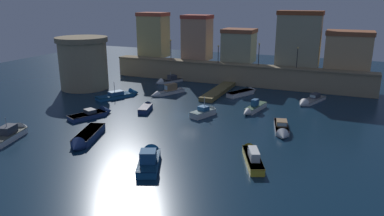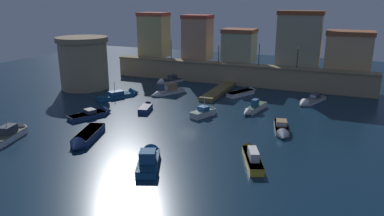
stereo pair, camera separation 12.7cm
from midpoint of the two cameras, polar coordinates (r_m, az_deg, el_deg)
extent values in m
plane|color=#0C2338|center=(48.58, -0.56, -1.29)|extent=(116.74, 116.74, 0.00)
cube|color=#9E8966|center=(67.00, 6.51, 5.15)|extent=(47.09, 2.40, 3.48)
cube|color=#817053|center=(66.66, 6.56, 6.72)|extent=(47.09, 2.70, 0.24)
cube|color=tan|center=(76.05, -6.00, 10.92)|extent=(5.38, 4.12, 8.05)
cube|color=#AE4B34|center=(75.74, -6.10, 14.22)|extent=(5.60, 4.28, 0.70)
cube|color=tan|center=(71.99, 0.73, 10.56)|extent=(5.08, 4.08, 7.72)
cube|color=#AA4031|center=(71.67, 0.75, 13.91)|extent=(5.28, 4.25, 0.70)
cube|color=tan|center=(69.71, 7.18, 9.27)|extent=(5.62, 4.62, 5.37)
cube|color=brown|center=(69.40, 7.27, 11.75)|extent=(5.85, 4.80, 0.70)
cube|color=tan|center=(66.83, 16.06, 9.90)|extent=(7.22, 3.41, 8.74)
cube|color=brown|center=(66.49, 16.39, 13.93)|extent=(7.51, 3.54, 0.70)
cube|color=tan|center=(67.28, 22.92, 7.94)|extent=(7.19, 4.93, 5.62)
cube|color=brown|center=(66.95, 23.22, 10.61)|extent=(7.48, 5.13, 0.70)
cylinder|color=#9E8966|center=(65.81, -16.46, 6.34)|extent=(7.97, 7.97, 7.93)
cylinder|color=#867556|center=(65.22, -16.78, 10.11)|extent=(8.61, 8.61, 0.80)
cube|color=brown|center=(60.64, 4.05, 2.62)|extent=(2.16, 12.24, 0.63)
cylinder|color=#4A3F22|center=(64.60, 6.20, 3.47)|extent=(0.20, 0.20, 0.70)
cylinder|color=#4A3F22|center=(61.75, 5.37, 2.88)|extent=(0.20, 0.20, 0.70)
cylinder|color=#4A3F22|center=(58.92, 4.46, 2.23)|extent=(0.20, 0.20, 0.70)
cylinder|color=#4A3F22|center=(56.12, 3.46, 1.52)|extent=(0.20, 0.20, 0.70)
cylinder|color=black|center=(70.93, -3.33, 8.89)|extent=(0.12, 0.12, 3.42)
sphere|color=#F9D172|center=(70.70, -3.36, 10.38)|extent=(0.32, 0.32, 0.32)
cylinder|color=black|center=(67.36, 4.02, 8.20)|extent=(0.12, 0.12, 2.81)
sphere|color=#F9D172|center=(67.15, 4.04, 9.52)|extent=(0.32, 0.32, 0.32)
cylinder|color=black|center=(65.32, 10.22, 8.04)|extent=(0.12, 0.12, 3.54)
sphere|color=#F9D172|center=(65.06, 10.30, 9.71)|extent=(0.32, 0.32, 0.32)
cylinder|color=black|center=(64.25, 15.87, 7.38)|extent=(0.12, 0.12, 3.20)
sphere|color=#F9D172|center=(64.01, 15.99, 8.93)|extent=(0.32, 0.32, 0.32)
cube|color=white|center=(44.99, 13.54, -2.87)|extent=(2.57, 5.12, 0.59)
cone|color=white|center=(42.09, 13.77, -4.25)|extent=(1.69, 1.66, 1.42)
cube|color=gray|center=(44.91, 13.56, -2.56)|extent=(2.62, 5.22, 0.08)
cube|color=olive|center=(44.59, 13.60, -2.24)|extent=(1.52, 1.80, 0.61)
cube|color=#99B7C6|center=(43.84, 13.67, -2.53)|extent=(1.06, 0.30, 0.36)
cube|color=#195689|center=(34.62, -6.78, -8.42)|extent=(3.69, 5.48, 0.72)
cone|color=#195689|center=(37.58, -6.27, -6.33)|extent=(2.09, 1.95, 1.67)
cube|color=#0A2547|center=(34.49, -6.80, -7.94)|extent=(3.76, 5.58, 0.08)
cube|color=navy|center=(33.88, -6.90, -7.38)|extent=(1.89, 1.93, 1.03)
cube|color=#99B7C6|center=(34.54, -6.78, -6.80)|extent=(1.19, 0.56, 0.62)
cube|color=#195689|center=(58.72, -11.89, 1.78)|extent=(4.37, 5.98, 0.52)
cone|color=#195689|center=(60.34, -8.89, 2.34)|extent=(2.20, 2.06, 1.75)
cube|color=#0C3136|center=(58.67, -11.90, 1.98)|extent=(4.46, 6.10, 0.08)
cube|color=navy|center=(58.68, -11.73, 2.31)|extent=(2.14, 2.51, 0.53)
cylinder|color=#B2B2B7|center=(58.41, -11.96, 3.00)|extent=(0.08, 0.08, 2.06)
cube|color=white|center=(45.29, -26.68, -4.01)|extent=(2.96, 5.11, 0.72)
cone|color=white|center=(47.62, -24.63, -2.78)|extent=(2.03, 1.73, 1.75)
cube|color=#646859|center=(45.19, -26.74, -3.63)|extent=(3.02, 5.22, 0.08)
cube|color=#333842|center=(45.23, -26.64, -2.98)|extent=(1.65, 2.12, 0.83)
cylinder|color=#B2B2B7|center=(44.98, -26.81, -2.44)|extent=(0.08, 0.08, 1.83)
cube|color=silver|center=(51.80, 9.76, 0.03)|extent=(2.09, 4.98, 0.74)
cone|color=silver|center=(49.15, 8.25, -0.81)|extent=(1.34, 1.55, 1.09)
cube|color=#507854|center=(51.70, 9.78, 0.38)|extent=(2.14, 5.08, 0.08)
cube|color=navy|center=(51.24, 9.63, 0.83)|extent=(0.93, 1.24, 0.93)
cube|color=navy|center=(49.81, -15.96, -1.16)|extent=(3.65, 5.03, 0.57)
cone|color=navy|center=(51.10, -13.04, -0.49)|extent=(2.17, 1.93, 1.79)
cube|color=black|center=(49.74, -15.98, -0.89)|extent=(3.73, 5.13, 0.08)
cube|color=#333842|center=(49.84, -15.56, -0.47)|extent=(1.78, 1.64, 0.51)
cube|color=#99B7C6|center=(50.08, -14.98, -0.31)|extent=(1.19, 0.59, 0.31)
cube|color=gold|center=(35.45, 9.28, -7.93)|extent=(3.32, 5.60, 0.70)
cone|color=gold|center=(38.55, 8.50, -5.82)|extent=(1.66, 1.76, 1.21)
cube|color=brown|center=(35.32, 9.30, -7.47)|extent=(3.39, 5.71, 0.08)
cube|color=silver|center=(34.84, 9.42, -7.02)|extent=(1.60, 2.35, 0.83)
cube|color=white|center=(60.19, -3.44, 2.48)|extent=(3.35, 5.19, 0.53)
cone|color=white|center=(58.32, -5.94, 1.96)|extent=(1.67, 1.77, 1.18)
cube|color=slate|center=(60.13, -3.44, 2.69)|extent=(3.42, 5.29, 0.08)
cube|color=olive|center=(60.07, -3.35, 3.25)|extent=(1.67, 2.20, 1.09)
cube|color=#99B7C6|center=(59.46, -4.12, 3.15)|extent=(0.74, 0.40, 0.65)
cylinder|color=#B2B2B7|center=(60.12, -3.24, 3.46)|extent=(0.08, 0.08, 1.50)
cube|color=navy|center=(51.09, -7.29, -0.12)|extent=(2.09, 3.53, 0.69)
cone|color=navy|center=(53.01, -6.72, 0.52)|extent=(1.40, 1.21, 1.20)
cube|color=black|center=(51.00, -7.30, 0.21)|extent=(2.13, 3.60, 0.08)
cube|color=navy|center=(42.58, -15.71, -4.00)|extent=(3.41, 6.11, 0.81)
cone|color=navy|center=(39.51, -17.56, -5.79)|extent=(2.02, 1.83, 1.68)
cube|color=black|center=(42.46, -15.75, -3.54)|extent=(3.48, 6.23, 0.08)
cube|color=silver|center=(59.30, 7.42, 2.25)|extent=(3.50, 5.17, 0.73)
cone|color=silver|center=(61.65, 9.40, 2.72)|extent=(1.81, 1.84, 1.33)
cube|color=#645457|center=(59.22, 7.43, 2.56)|extent=(3.57, 5.27, 0.08)
cube|color=silver|center=(48.51, 1.61, -0.83)|extent=(2.62, 3.89, 0.80)
cone|color=silver|center=(50.15, 3.34, -0.27)|extent=(1.63, 1.43, 1.37)
cube|color=slate|center=(48.40, 1.61, -0.42)|extent=(2.67, 3.97, 0.08)
cube|color=navy|center=(48.40, 1.71, -0.04)|extent=(1.51, 1.48, 0.55)
cube|color=#99B7C6|center=(48.80, 2.16, 0.13)|extent=(1.03, 0.43, 0.33)
cylinder|color=#B2B2B7|center=(48.35, 1.86, 0.73)|extent=(0.08, 0.08, 1.82)
cube|color=silver|center=(58.21, 18.10, 1.16)|extent=(3.42, 5.53, 0.50)
cone|color=silver|center=(55.35, 16.58, 0.52)|extent=(1.94, 1.86, 1.55)
cube|color=gray|center=(58.16, 18.12, 1.36)|extent=(3.49, 5.64, 0.08)
cube|color=#333842|center=(58.64, 18.43, 1.83)|extent=(1.52, 1.91, 0.66)
cube|color=#99B7C6|center=(57.90, 18.08, 1.71)|extent=(0.86, 0.38, 0.40)
cube|color=white|center=(68.60, -3.33, 4.22)|extent=(3.40, 4.72, 0.47)
cone|color=white|center=(66.96, -5.23, 3.87)|extent=(1.93, 1.79, 1.53)
cube|color=#575866|center=(68.56, -3.33, 4.38)|extent=(3.47, 4.81, 0.08)
cube|color=#333842|center=(68.66, -3.13, 4.79)|extent=(1.65, 1.75, 0.83)
cylinder|color=#B2B2B7|center=(68.37, -3.39, 5.00)|extent=(0.08, 0.08, 1.45)
sphere|color=#EA4C19|center=(51.19, 1.66, -0.36)|extent=(0.66, 0.66, 0.66)
camera|label=1|loc=(0.06, -90.07, -0.02)|focal=34.53mm
camera|label=2|loc=(0.06, 89.93, 0.02)|focal=34.53mm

